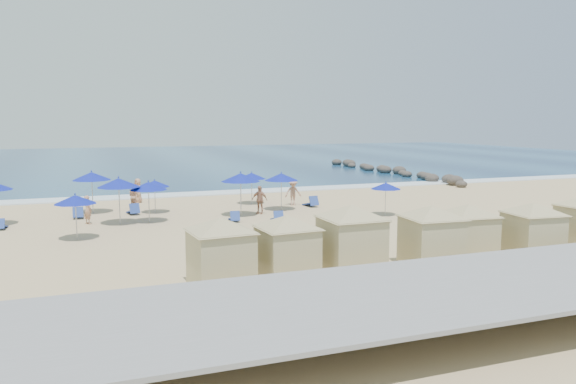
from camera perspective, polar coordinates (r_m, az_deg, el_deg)
The scene contains 32 objects.
ground at distance 29.46m, azimuth -5.20°, elevation -4.06°, with size 160.00×160.00×0.00m, color tan.
ocean at distance 83.41m, azimuth -15.31°, elevation 3.12°, with size 160.00×80.00×0.06m, color navy.
surf_line at distance 44.40m, azimuth -10.53°, elevation -0.24°, with size 160.00×2.50×0.08m, color white.
seawall at distance 17.06m, azimuth 7.11°, elevation -10.34°, with size 160.00×6.10×1.22m.
rock_jetty at distance 61.76m, azimuth 10.33°, elevation 2.17°, with size 2.56×26.66×0.96m.
trash_bin at distance 25.80m, azimuth 0.05°, elevation -4.76°, with size 0.81×0.81×0.81m, color black.
cabana_0 at distance 19.69m, azimuth -6.86°, elevation -5.20°, with size 4.32×4.32×2.72m.
cabana_1 at distance 20.56m, azimuth -0.08°, elevation -4.78°, with size 4.16×4.16×2.62m.
cabana_2 at distance 21.60m, azimuth 6.46°, elevation -3.83°, with size 4.58×4.58×2.87m.
cabana_3 at distance 22.90m, azimuth 14.39°, elevation -3.59°, with size 4.34×4.34×2.73m.
cabana_4 at distance 24.51m, azimuth 17.81°, elevation -3.19°, with size 4.11×4.11×2.59m.
cabana_5 at distance 25.72m, azimuth 23.63°, elevation -2.93°, with size 4.17×4.17×2.63m.
umbrella_2 at distance 36.99m, azimuth -19.33°, elevation 1.53°, with size 2.36×2.36×2.69m.
umbrella_3 at distance 29.05m, azimuth -20.80°, elevation -0.71°, with size 2.01×2.01×2.29m.
umbrella_4 at distance 36.00m, azimuth -13.40°, elevation 0.83°, with size 1.88×1.88×2.14m.
umbrella_5 at distance 32.55m, azimuth -16.83°, elevation 0.90°, with size 2.37×2.37×2.70m.
umbrella_6 at distance 32.73m, azimuth -14.00°, elevation 0.60°, with size 2.12×2.12×2.42m.
umbrella_7 at distance 38.81m, azimuth -3.72°, elevation 1.65°, with size 1.99×1.99×2.27m.
umbrella_8 at distance 34.01m, azimuth -4.83°, elevation 1.49°, with size 2.39×2.39×2.72m.
umbrella_9 at distance 36.11m, azimuth -0.69°, elevation 1.54°, with size 2.19×2.19×2.49m.
umbrella_10 at distance 34.59m, azimuth 9.90°, elevation 0.61°, with size 1.85×1.85×2.10m.
beach_chair_0 at distance 33.65m, azimuth -27.17°, elevation -3.04°, with size 0.60×1.21×0.65m.
beach_chair_1 at distance 35.58m, azimuth -20.54°, elevation -2.11°, with size 0.62×1.35×0.73m.
beach_chair_2 at distance 35.97m, azimuth -15.43°, elevation -1.81°, with size 0.76×1.40×0.74m.
beach_chair_3 at distance 32.41m, azimuth -5.48°, elevation -2.61°, with size 0.69×1.27×0.67m.
beach_chair_4 at distance 32.16m, azimuth -1.09°, elevation -2.64°, with size 0.72×1.32×0.69m.
beach_chair_5 at distance 37.83m, azimuth 2.39°, elevation -1.09°, with size 0.72×1.44×0.77m.
beachgoer_0 at distance 33.42m, azimuth -19.68°, elevation -1.71°, with size 0.59×0.39×1.61m, color tan.
beachgoer_1 at distance 38.35m, azimuth -15.37°, elevation -0.41°, with size 0.79×0.61×1.62m, color tan.
beachgoer_2 at distance 34.92m, azimuth -2.91°, elevation -0.79°, with size 1.03×0.43×1.76m, color tan.
beachgoer_3 at distance 38.34m, azimuth 0.52°, elevation -0.04°, with size 1.14×0.66×1.77m, color tan.
beachgoer_4 at distance 40.99m, azimuth -15.00°, elevation 0.15°, with size 0.83×0.54×1.71m, color tan.
Camera 1 is at (-7.61, -27.86, 5.82)m, focal length 35.00 mm.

